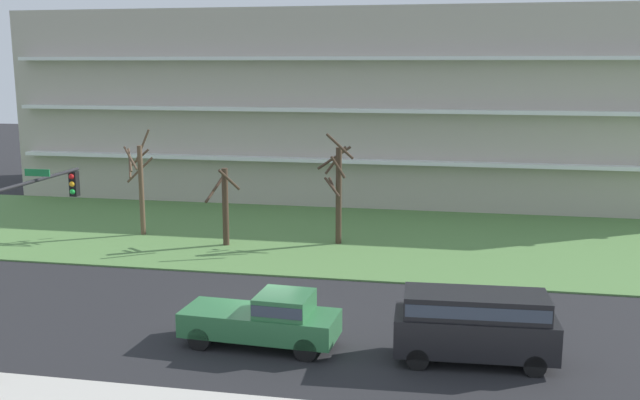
{
  "coord_description": "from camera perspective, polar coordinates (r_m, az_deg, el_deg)",
  "views": [
    {
      "loc": [
        6.87,
        -24.61,
        9.66
      ],
      "look_at": [
        0.96,
        6.0,
        3.68
      ],
      "focal_mm": 40.02,
      "sensor_mm": 36.0,
      "label": 1
    }
  ],
  "objects": [
    {
      "name": "ground",
      "position": [
        27.32,
        -4.43,
        -9.88
      ],
      "size": [
        160.0,
        160.0,
        0.0
      ],
      "primitive_type": "plane",
      "color": "#232326"
    },
    {
      "name": "grass_lawn_strip",
      "position": [
        40.38,
        0.82,
        -2.92
      ],
      "size": [
        80.0,
        16.0,
        0.08
      ],
      "primitive_type": "cube",
      "color": "#547F42",
      "rests_on": "ground"
    },
    {
      "name": "apartment_building",
      "position": [
        53.78,
        3.61,
        7.65
      ],
      "size": [
        48.84,
        14.25,
        13.32
      ],
      "color": "#B2A899",
      "rests_on": "ground"
    },
    {
      "name": "tree_far_left",
      "position": [
        41.41,
        -14.2,
        1.38
      ],
      "size": [
        1.53,
        1.94,
        6.05
      ],
      "color": "brown",
      "rests_on": "ground"
    },
    {
      "name": "tree_left",
      "position": [
        38.22,
        -7.64,
        -0.28
      ],
      "size": [
        1.89,
        1.88,
        4.3
      ],
      "color": "#423023",
      "rests_on": "ground"
    },
    {
      "name": "tree_center",
      "position": [
        38.07,
        1.44,
        0.96
      ],
      "size": [
        2.18,
        2.21,
        6.13
      ],
      "color": "#423023",
      "rests_on": "ground"
    },
    {
      "name": "pickup_green_near_left",
      "position": [
        24.98,
        -4.3,
        -9.41
      ],
      "size": [
        5.51,
        2.32,
        1.95
      ],
      "rotation": [
        0.0,
        0.0,
        -0.06
      ],
      "color": "#2D6B3D",
      "rests_on": "ground"
    },
    {
      "name": "van_black_center_left",
      "position": [
        24.08,
        12.28,
        -9.47
      ],
      "size": [
        5.29,
        2.25,
        2.36
      ],
      "rotation": [
        0.0,
        0.0,
        0.05
      ],
      "color": "black",
      "rests_on": "ground"
    },
    {
      "name": "traffic_signal_mast",
      "position": [
        24.77,
        -22.81,
        -2.47
      ],
      "size": [
        0.9,
        5.77,
        6.26
      ],
      "color": "black",
      "rests_on": "ground"
    }
  ]
}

